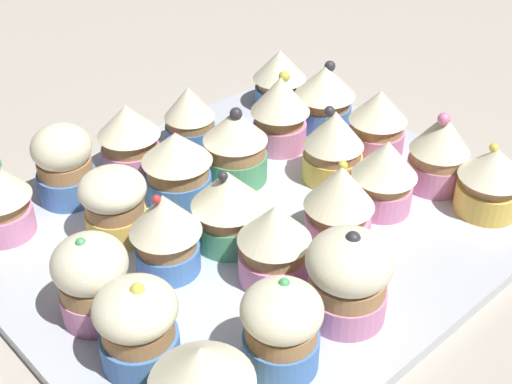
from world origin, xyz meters
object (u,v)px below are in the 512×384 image
at_px(baking_tray, 256,224).
at_px(cupcake_22, 190,117).
at_px(cupcake_11, 228,206).
at_px(cupcake_13, 376,121).
at_px(cupcake_17, 280,111).
at_px(cupcake_20, 64,163).
at_px(cupcake_10, 167,232).
at_px(cupcake_9, 92,278).
at_px(cupcake_16, 235,145).
at_px(cupcake_7, 384,174).
at_px(cupcake_2, 348,276).
at_px(cupcake_5, 274,242).
at_px(cupcake_23, 280,77).
at_px(cupcake_14, 114,203).
at_px(cupcake_3, 492,179).
at_px(cupcake_6, 339,201).
at_px(cupcake_4, 137,324).
at_px(cupcake_12, 331,144).
at_px(cupcake_18, 325,95).
at_px(cupcake_1, 281,327).
at_px(cupcake_15, 177,165).
at_px(cupcake_8, 439,150).
at_px(cupcake_21, 129,138).

distance_m(baking_tray, cupcake_22, 0.15).
height_order(cupcake_11, cupcake_13, cupcake_11).
height_order(cupcake_17, cupcake_20, cupcake_17).
bearing_deg(cupcake_10, cupcake_20, 92.89).
height_order(cupcake_9, cupcake_13, cupcake_9).
bearing_deg(cupcake_16, cupcake_7, -62.87).
height_order(cupcake_2, cupcake_9, cupcake_2).
height_order(cupcake_5, cupcake_23, cupcake_5).
xyz_separation_m(cupcake_10, cupcake_14, (-0.01, 0.07, -0.00)).
height_order(cupcake_3, cupcake_5, cupcake_5).
bearing_deg(cupcake_20, cupcake_6, -56.48).
xyz_separation_m(cupcake_4, cupcake_12, (0.27, 0.07, 0.00)).
height_order(baking_tray, cupcake_9, cupcake_9).
bearing_deg(cupcake_10, cupcake_18, 16.00).
height_order(cupcake_1, cupcake_14, cupcake_1).
bearing_deg(cupcake_10, cupcake_17, 21.20).
bearing_deg(cupcake_15, cupcake_23, 19.06).
relative_size(cupcake_4, cupcake_8, 0.90).
bearing_deg(cupcake_5, cupcake_21, 88.37).
bearing_deg(cupcake_4, cupcake_20, 72.50).
xyz_separation_m(cupcake_2, cupcake_20, (-0.07, 0.28, -0.00)).
bearing_deg(cupcake_4, cupcake_5, -0.01).
bearing_deg(cupcake_2, cupcake_10, 116.91).
distance_m(cupcake_4, cupcake_21, 0.25).
distance_m(cupcake_2, cupcake_11, 0.13).
relative_size(cupcake_16, cupcake_21, 1.07).
bearing_deg(cupcake_12, cupcake_16, 139.59).
distance_m(cupcake_9, cupcake_14, 0.10).
height_order(cupcake_6, cupcake_22, cupcake_6).
relative_size(cupcake_5, cupcake_12, 0.92).
relative_size(cupcake_7, cupcake_14, 1.08).
distance_m(cupcake_6, cupcake_9, 0.21).
bearing_deg(cupcake_20, cupcake_13, -27.59).
distance_m(cupcake_1, cupcake_12, 0.24).
height_order(cupcake_5, cupcake_7, same).
relative_size(cupcake_2, cupcake_9, 1.04).
xyz_separation_m(cupcake_12, cupcake_22, (-0.06, 0.14, -0.00)).
height_order(cupcake_3, cupcake_16, cupcake_16).
xyz_separation_m(cupcake_6, cupcake_14, (-0.14, 0.13, -0.00)).
relative_size(cupcake_11, cupcake_12, 0.98).
xyz_separation_m(cupcake_4, cupcake_14, (0.07, 0.13, -0.00)).
xyz_separation_m(cupcake_1, cupcake_22, (0.14, 0.28, -0.00)).
bearing_deg(cupcake_13, cupcake_11, -177.37).
relative_size(cupcake_13, cupcake_23, 1.06).
bearing_deg(cupcake_6, cupcake_23, 57.33).
height_order(cupcake_1, cupcake_18, cupcake_18).
distance_m(cupcake_10, cupcake_16, 0.14).
xyz_separation_m(cupcake_2, cupcake_11, (-0.01, 0.13, -0.00)).
distance_m(cupcake_1, cupcake_10, 0.13).
bearing_deg(cupcake_18, cupcake_9, -166.47).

